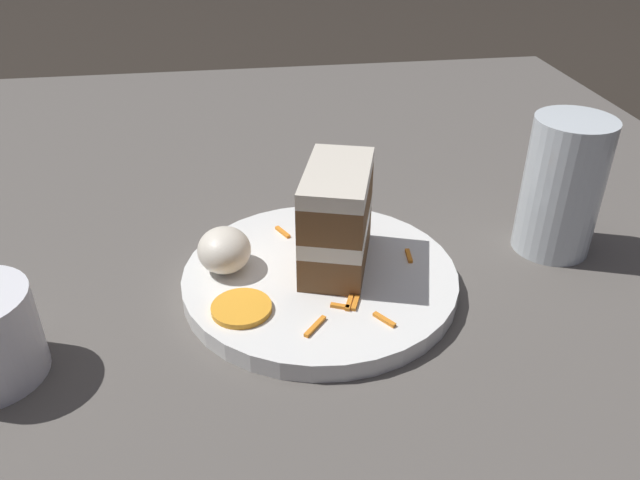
{
  "coord_description": "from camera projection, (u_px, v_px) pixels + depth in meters",
  "views": [
    {
      "loc": [
        0.51,
        -0.09,
        0.37
      ],
      "look_at": [
        0.05,
        -0.02,
        0.08
      ],
      "focal_mm": 35.0,
      "sensor_mm": 36.0,
      "label": 1
    }
  ],
  "objects": [
    {
      "name": "ground_plane",
      "position": [
        329.0,
        280.0,
        0.63
      ],
      "size": [
        6.0,
        6.0,
        0.0
      ],
      "primitive_type": "plane",
      "color": "black",
      "rests_on": "ground"
    },
    {
      "name": "dining_table",
      "position": [
        329.0,
        267.0,
        0.62
      ],
      "size": [
        1.29,
        1.03,
        0.03
      ],
      "primitive_type": "cube",
      "color": "#56514C",
      "rests_on": "ground"
    },
    {
      "name": "plate",
      "position": [
        320.0,
        279.0,
        0.57
      ],
      "size": [
        0.25,
        0.25,
        0.02
      ],
      "primitive_type": "cylinder",
      "color": "white",
      "rests_on": "dining_table"
    },
    {
      "name": "cake_slice",
      "position": [
        334.0,
        218.0,
        0.55
      ],
      "size": [
        0.11,
        0.08,
        0.09
      ],
      "rotation": [
        0.0,
        0.0,
        1.27
      ],
      "color": "brown",
      "rests_on": "plate"
    },
    {
      "name": "cream_dollop",
      "position": [
        224.0,
        250.0,
        0.55
      ],
      "size": [
        0.05,
        0.05,
        0.04
      ],
      "primitive_type": "ellipsoid",
      "color": "silver",
      "rests_on": "plate"
    },
    {
      "name": "orange_garnish",
      "position": [
        241.0,
        308.0,
        0.51
      ],
      "size": [
        0.05,
        0.05,
        0.0
      ],
      "primitive_type": "cylinder",
      "color": "orange",
      "rests_on": "plate"
    },
    {
      "name": "carrot_shreds_scatter",
      "position": [
        345.0,
        290.0,
        0.53
      ],
      "size": [
        0.17,
        0.12,
        0.0
      ],
      "color": "orange",
      "rests_on": "plate"
    },
    {
      "name": "drinking_glass",
      "position": [
        560.0,
        195.0,
        0.6
      ],
      "size": [
        0.07,
        0.07,
        0.14
      ],
      "color": "silver",
      "rests_on": "dining_table"
    }
  ]
}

